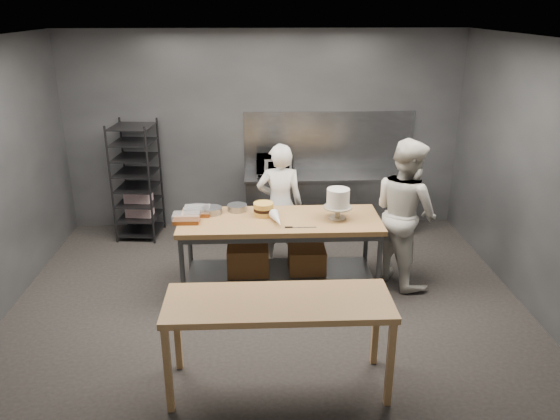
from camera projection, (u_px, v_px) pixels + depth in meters
name	position (u px, v px, depth m)	size (l,w,h in m)	color
ground	(268.00, 302.00, 6.50)	(6.00, 6.00, 0.00)	black
back_wall	(264.00, 132.00, 8.30)	(6.00, 0.04, 3.00)	#4C4F54
work_table	(277.00, 245.00, 6.64)	(2.40, 0.90, 0.92)	olive
near_counter	(278.00, 309.00, 4.79)	(2.00, 0.70, 0.90)	olive
back_counter	(329.00, 202.00, 8.41)	(2.60, 0.60, 0.90)	slate
splashback_panel	(329.00, 141.00, 8.37)	(2.60, 0.02, 0.90)	slate
speed_rack	(137.00, 181.00, 8.08)	(0.66, 0.71, 1.75)	black
chef_behind	(280.00, 205.00, 7.21)	(0.61, 0.40, 1.66)	white
chef_right	(405.00, 212.00, 6.69)	(0.90, 0.70, 1.85)	silver
microwave	(274.00, 166.00, 8.17)	(0.54, 0.37, 0.30)	black
frosted_cake_stand	(338.00, 200.00, 6.42)	(0.34, 0.34, 0.37)	#A69D85
layer_cake	(264.00, 209.00, 6.58)	(0.24, 0.24, 0.16)	gold
cake_pans	(212.00, 210.00, 6.69)	(0.77, 0.35, 0.07)	gray
piping_bag	(277.00, 219.00, 6.32)	(0.12, 0.12, 0.38)	silver
offset_spatula	(296.00, 227.00, 6.24)	(0.36, 0.02, 0.02)	slate
pastry_clamshells	(192.00, 214.00, 6.49)	(0.42, 0.44, 0.11)	brown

